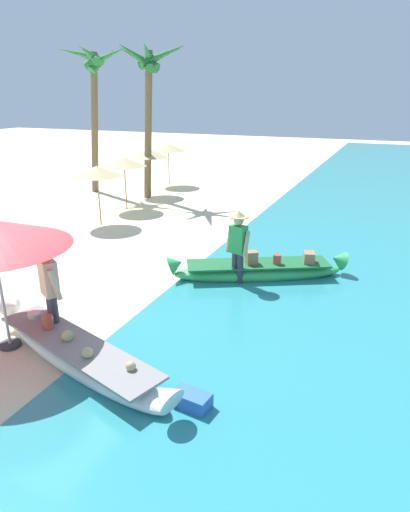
# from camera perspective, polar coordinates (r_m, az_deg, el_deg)

# --- Properties ---
(ground_plane) EXTENTS (80.00, 80.00, 0.00)m
(ground_plane) POSITION_cam_1_polar(r_m,az_deg,el_deg) (8.71, -20.20, -8.95)
(ground_plane) COLOR beige
(boat_white_foreground) EXTENTS (4.24, 1.87, 0.70)m
(boat_white_foreground) POSITION_cam_1_polar(r_m,az_deg,el_deg) (7.35, -16.10, -11.96)
(boat_white_foreground) COLOR white
(boat_white_foreground) RESTS_ON ground
(boat_green_midground) EXTENTS (3.86, 2.42, 0.73)m
(boat_green_midground) POSITION_cam_1_polar(r_m,az_deg,el_deg) (10.23, 6.84, -1.84)
(boat_green_midground) COLOR #38B760
(boat_green_midground) RESTS_ON ground
(person_vendor_hatted) EXTENTS (0.59, 0.44, 1.73)m
(person_vendor_hatted) POSITION_cam_1_polar(r_m,az_deg,el_deg) (9.65, 4.24, 1.58)
(person_vendor_hatted) COLOR #333842
(person_vendor_hatted) RESTS_ON ground
(person_tourist_customer) EXTENTS (0.58, 0.45, 1.75)m
(person_tourist_customer) POSITION_cam_1_polar(r_m,az_deg,el_deg) (7.81, -19.17, -4.13)
(person_tourist_customer) COLOR #333842
(person_tourist_customer) RESTS_ON ground
(parasol_row_0) EXTENTS (1.60, 1.60, 1.91)m
(parasol_row_0) POSITION_cam_1_polar(r_m,az_deg,el_deg) (14.73, -13.66, 10.49)
(parasol_row_0) COLOR #8E6B47
(parasol_row_0) RESTS_ON ground
(parasol_row_1) EXTENTS (1.60, 1.60, 1.91)m
(parasol_row_1) POSITION_cam_1_polar(r_m,az_deg,el_deg) (16.63, -10.30, 11.75)
(parasol_row_1) COLOR #8E6B47
(parasol_row_1) RESTS_ON ground
(parasol_row_2) EXTENTS (1.60, 1.60, 1.91)m
(parasol_row_2) POSITION_cam_1_polar(r_m,az_deg,el_deg) (18.96, -7.14, 12.89)
(parasol_row_2) COLOR #8E6B47
(parasol_row_2) RESTS_ON ground
(parasol_row_3) EXTENTS (1.60, 1.60, 1.91)m
(parasol_row_3) POSITION_cam_1_polar(r_m,az_deg,el_deg) (21.07, -4.71, 13.67)
(parasol_row_3) COLOR #8E6B47
(parasol_row_3) RESTS_ON ground
(palm_tree_tall_inland) EXTENTS (3.00, 2.72, 5.91)m
(palm_tree_tall_inland) POSITION_cam_1_polar(r_m,az_deg,el_deg) (18.29, -7.16, 22.13)
(palm_tree_tall_inland) COLOR brown
(palm_tree_tall_inland) RESTS_ON ground
(palm_tree_leaning_seaward) EXTENTS (2.79, 2.48, 5.94)m
(palm_tree_leaning_seaward) POSITION_cam_1_polar(r_m,az_deg,el_deg) (19.83, -13.97, 21.38)
(palm_tree_leaning_seaward) COLOR brown
(palm_tree_leaning_seaward) RESTS_ON ground
(cooler_box) EXTENTS (0.55, 0.35, 0.31)m
(cooler_box) POSITION_cam_1_polar(r_m,az_deg,el_deg) (6.27, -1.76, -18.23)
(cooler_box) COLOR blue
(cooler_box) RESTS_ON ground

